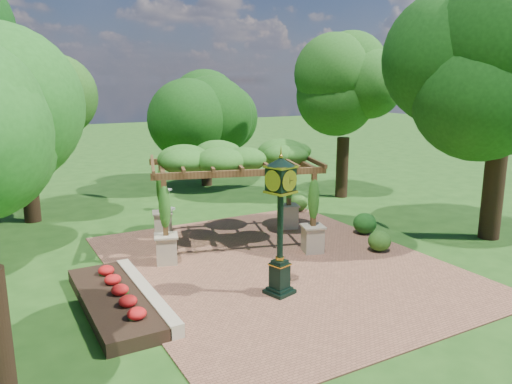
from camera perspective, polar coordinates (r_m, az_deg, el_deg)
ground at (r=15.83m, az=4.48°, el=-9.54°), size 120.00×120.00×0.00m
brick_plaza at (r=16.61m, az=2.55°, el=-8.36°), size 10.00×12.00×0.04m
border_wall at (r=14.37m, az=-12.46°, el=-11.33°), size 0.35×5.00×0.40m
flower_bed at (r=14.18m, az=-16.01°, el=-11.96°), size 1.50×5.00×0.36m
pedestal_clock at (r=13.73m, az=2.80°, el=-2.47°), size 0.97×0.97×3.99m
pergola at (r=17.96m, az=-2.60°, el=3.26°), size 6.70×5.20×3.71m
sundial at (r=23.82m, az=-10.17°, el=-0.99°), size 0.68×0.68×1.00m
shrub_front at (r=18.29m, az=13.93°, el=-5.46°), size 0.98×0.98×0.73m
shrub_mid at (r=20.18m, az=12.34°, el=-3.52°), size 0.95×0.95×0.82m
shrub_back at (r=23.20m, az=4.91°, el=-1.24°), size 1.06×1.06×0.76m
tree_west_far at (r=22.97m, az=-25.40°, el=10.84°), size 3.79×3.79×8.37m
tree_north at (r=28.64m, az=-5.82°, el=9.51°), size 4.50×4.50×6.45m
tree_east_far at (r=25.91m, az=10.15°, el=11.44°), size 4.12×4.12×8.03m
tree_east_near at (r=20.59m, az=26.65°, el=12.11°), size 5.29×5.29×9.09m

